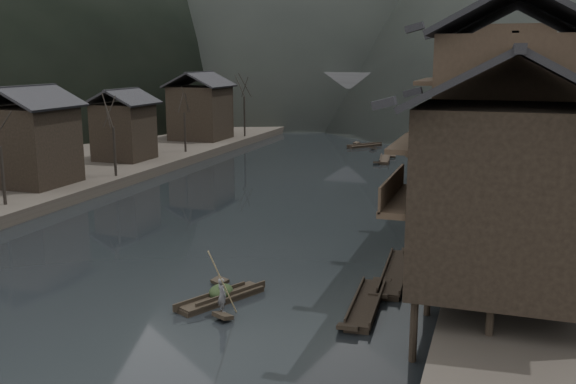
% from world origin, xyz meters
% --- Properties ---
extents(water, '(300.00, 300.00, 0.00)m').
position_xyz_m(water, '(0.00, 0.00, 0.00)').
color(water, black).
rests_on(water, ground).
extents(left_bank, '(40.00, 200.00, 1.20)m').
position_xyz_m(left_bank, '(-35.00, 40.00, 0.60)').
color(left_bank, '#2D2823').
rests_on(left_bank, ground).
extents(stilt_houses, '(9.00, 67.60, 16.80)m').
position_xyz_m(stilt_houses, '(17.28, 19.72, 8.93)').
color(stilt_houses, black).
rests_on(stilt_houses, ground).
extents(left_houses, '(8.10, 53.20, 8.73)m').
position_xyz_m(left_houses, '(-20.50, 20.12, 5.66)').
color(left_houses, black).
rests_on(left_houses, left_bank).
extents(bare_trees, '(3.90, 60.96, 7.79)m').
position_xyz_m(bare_trees, '(-17.00, 16.91, 6.47)').
color(bare_trees, black).
rests_on(bare_trees, left_bank).
extents(moored_sampans, '(2.76, 49.59, 0.47)m').
position_xyz_m(moored_sampans, '(11.84, 15.49, 0.20)').
color(moored_sampans, black).
rests_on(moored_sampans, water).
extents(midriver_boats, '(7.47, 16.01, 0.45)m').
position_xyz_m(midriver_boats, '(2.36, 42.61, 0.20)').
color(midriver_boats, black).
rests_on(midriver_boats, water).
extents(stone_bridge, '(40.00, 6.00, 9.00)m').
position_xyz_m(stone_bridge, '(-0.00, 72.00, 5.11)').
color(stone_bridge, '#4C4C4F').
rests_on(stone_bridge, ground).
extents(hero_sampan, '(3.04, 4.99, 0.44)m').
position_xyz_m(hero_sampan, '(4.59, -7.08, 0.20)').
color(hero_sampan, black).
rests_on(hero_sampan, water).
extents(cargo_heap, '(1.13, 1.48, 0.68)m').
position_xyz_m(cargo_heap, '(4.48, -6.87, 0.78)').
color(cargo_heap, black).
rests_on(cargo_heap, hero_sampan).
extents(boatman, '(0.70, 0.67, 1.62)m').
position_xyz_m(boatman, '(5.38, -8.70, 1.25)').
color(boatman, '#4C4C4E').
rests_on(boatman, hero_sampan).
extents(bamboo_pole, '(0.78, 2.06, 4.17)m').
position_xyz_m(bamboo_pole, '(5.58, -8.70, 4.14)').
color(bamboo_pole, '#8C7A51').
rests_on(bamboo_pole, boatman).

